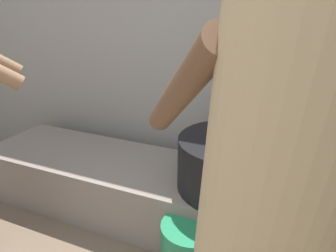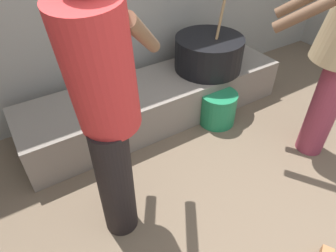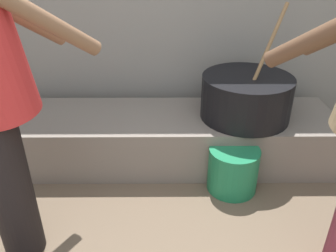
% 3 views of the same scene
% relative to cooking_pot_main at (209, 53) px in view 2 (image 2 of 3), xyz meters
% --- Properties ---
extents(hearth_ledge, '(2.34, 0.60, 0.36)m').
position_rel_cooking_pot_main_xyz_m(hearth_ledge, '(-0.53, 0.02, -0.33)').
color(hearth_ledge, slate).
rests_on(hearth_ledge, ground_plane).
extents(cooking_pot_main, '(0.60, 0.60, 0.74)m').
position_rel_cooking_pot_main_xyz_m(cooking_pot_main, '(0.00, 0.00, 0.00)').
color(cooking_pot_main, black).
rests_on(cooking_pot_main, hearth_ledge).
extents(cook_in_red_shirt, '(0.68, 0.70, 1.59)m').
position_rel_cooking_pot_main_xyz_m(cook_in_red_shirt, '(-1.26, -0.79, 0.40)').
color(cook_in_red_shirt, black).
rests_on(cook_in_red_shirt, ground_plane).
extents(bucket_green_plastic, '(0.32, 0.32, 0.29)m').
position_rel_cooking_pot_main_xyz_m(bucket_green_plastic, '(-0.11, -0.32, -0.36)').
color(bucket_green_plastic, '#1E7A4C').
rests_on(bucket_green_plastic, ground_plane).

